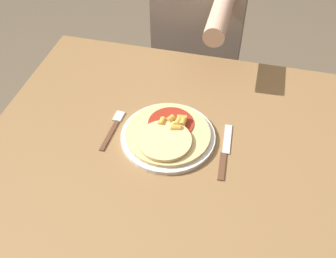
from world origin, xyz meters
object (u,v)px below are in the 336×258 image
Objects in this scene: dining_table at (179,169)px; fork at (113,127)px; plate at (168,137)px; pizza at (168,134)px; person_diner at (200,23)px; knife at (225,152)px.

dining_table is 6.79× the size of fork.
pizza is (0.00, -0.00, 0.02)m from plate.
person_diner reaches higher than plate.
knife is at bearing -3.77° from pizza.
pizza reaches higher than fork.
person_diner is at bearing 92.44° from pizza.
person_diner is at bearing 106.64° from knife.
plate reaches higher than fork.
pizza reaches higher than plate.
fork is at bearing 179.66° from plate.
pizza is 1.17× the size of knife.
dining_table is at bearing -172.45° from knife.
fork is 0.80× the size of knife.
person_diner is (-0.21, 0.69, 0.00)m from knife.
dining_table is 4.62× the size of pizza.
pizza is (-0.04, 0.03, 0.12)m from dining_table.
plate is 0.02m from pizza.
plate reaches higher than dining_table.
pizza is at bearing -1.91° from fork.
pizza is 0.21× the size of person_diner.
knife is at bearing -5.33° from plate.
fork is 0.35m from knife.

